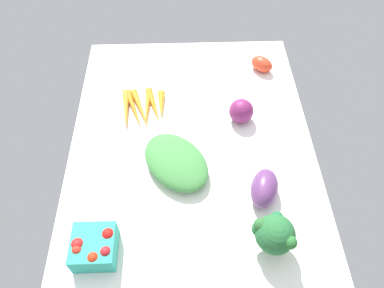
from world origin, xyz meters
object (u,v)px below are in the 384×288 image
Objects in this scene: carrot_bunch at (142,109)px; eggplant at (264,188)px; roma_tomato at (262,64)px; leafy_greens_clump at (176,162)px; berry_basket at (94,247)px; broccoli_head at (274,234)px; red_onion_center at (241,111)px.

carrot_bunch is 48.83cm from eggplant.
eggplant reaches higher than carrot_bunch.
roma_tomato is at bearing 9.43° from eggplant.
leafy_greens_clump reaches higher than carrot_bunch.
berry_basket reaches higher than leafy_greens_clump.
broccoli_head is at bearing -164.47° from eggplant.
eggplant is (-28.58, -3.15, -0.25)cm from red_onion_center.
berry_basket reaches higher than carrot_bunch.
red_onion_center is at bearing -43.60° from berry_basket.
broccoli_head is at bearing -176.48° from red_onion_center.
red_onion_center is at bearing 23.62° from eggplant.
broccoli_head reaches higher than red_onion_center.
eggplant is at bearing -173.71° from red_onion_center.
eggplant is (-33.32, -35.61, 2.53)cm from carrot_bunch.
carrot_bunch is 32.92cm from red_onion_center.
red_onion_center is 60.61cm from berry_basket.
red_onion_center is at bearing 107.95° from roma_tomato.
carrot_bunch is 2.29× the size of roma_tomato.
red_onion_center is 0.65× the size of eggplant.
leafy_greens_clump is 1.88× the size of eggplant.
carrot_bunch is 60.04cm from broccoli_head.
red_onion_center reaches higher than eggplant.
carrot_bunch is 1.54× the size of broccoli_head.
red_onion_center is 28.09cm from leafy_greens_clump.
leafy_greens_clump reaches higher than roma_tomato.
red_onion_center is 0.34× the size of leafy_greens_clump.
roma_tomato reaches higher than carrot_bunch.
leafy_greens_clump is 1.87× the size of broccoli_head.
leafy_greens_clump is (-18.33, 21.25, -1.13)cm from red_onion_center.
eggplant is at bearing 123.59° from roma_tomato.
carrot_bunch is 0.83× the size of leafy_greens_clump.
leafy_greens_clump is 26.48cm from eggplant.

